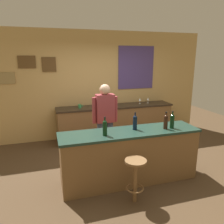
# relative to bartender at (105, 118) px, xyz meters

# --- Properties ---
(ground_plane) EXTENTS (10.00, 10.00, 0.00)m
(ground_plane) POSITION_rel_bartender_xyz_m (0.21, -0.44, -0.94)
(ground_plane) COLOR #4C3823
(back_wall) EXTENTS (6.00, 0.09, 2.80)m
(back_wall) POSITION_rel_bartender_xyz_m (0.22, 1.59, 0.48)
(back_wall) COLOR tan
(back_wall) RESTS_ON ground_plane
(bar_counter) EXTENTS (2.40, 0.60, 0.92)m
(bar_counter) POSITION_rel_bartender_xyz_m (0.21, -0.84, -0.47)
(bar_counter) COLOR brown
(bar_counter) RESTS_ON ground_plane
(side_counter) EXTENTS (3.07, 0.56, 0.90)m
(side_counter) POSITION_rel_bartender_xyz_m (0.61, 1.21, -0.48)
(side_counter) COLOR brown
(side_counter) RESTS_ON ground_plane
(bartender) EXTENTS (0.52, 0.21, 1.62)m
(bartender) POSITION_rel_bartender_xyz_m (0.00, 0.00, 0.00)
(bartender) COLOR #384766
(bartender) RESTS_ON ground_plane
(bar_stool) EXTENTS (0.32, 0.32, 0.68)m
(bar_stool) POSITION_rel_bartender_xyz_m (0.07, -1.42, -0.48)
(bar_stool) COLOR brown
(bar_stool) RESTS_ON ground_plane
(wine_bottle_a) EXTENTS (0.07, 0.07, 0.31)m
(wine_bottle_a) POSITION_rel_bartender_xyz_m (-0.25, -0.92, 0.12)
(wine_bottle_a) COLOR black
(wine_bottle_a) RESTS_ON bar_counter
(wine_bottle_b) EXTENTS (0.07, 0.07, 0.31)m
(wine_bottle_b) POSITION_rel_bartender_xyz_m (0.32, -0.79, 0.12)
(wine_bottle_b) COLOR black
(wine_bottle_b) RESTS_ON bar_counter
(wine_bottle_c) EXTENTS (0.07, 0.07, 0.31)m
(wine_bottle_c) POSITION_rel_bartender_xyz_m (0.84, -0.91, 0.12)
(wine_bottle_c) COLOR black
(wine_bottle_c) RESTS_ON bar_counter
(wine_bottle_d) EXTENTS (0.07, 0.07, 0.31)m
(wine_bottle_d) POSITION_rel_bartender_xyz_m (0.96, -0.91, 0.12)
(wine_bottle_d) COLOR black
(wine_bottle_d) RESTS_ON bar_counter
(wine_glass_a) EXTENTS (0.07, 0.07, 0.16)m
(wine_glass_a) POSITION_rel_bartender_xyz_m (0.14, 1.26, 0.07)
(wine_glass_a) COLOR silver
(wine_glass_a) RESTS_ON side_counter
(wine_glass_b) EXTENTS (0.07, 0.07, 0.16)m
(wine_glass_b) POSITION_rel_bartender_xyz_m (0.65, 1.28, 0.07)
(wine_glass_b) COLOR silver
(wine_glass_b) RESTS_ON side_counter
(wine_glass_c) EXTENTS (0.07, 0.07, 0.16)m
(wine_glass_c) POSITION_rel_bartender_xyz_m (1.32, 1.26, 0.07)
(wine_glass_c) COLOR silver
(wine_glass_c) RESTS_ON side_counter
(wine_glass_d) EXTENTS (0.07, 0.07, 0.16)m
(wine_glass_d) POSITION_rel_bartender_xyz_m (1.57, 1.27, 0.07)
(wine_glass_d) COLOR silver
(wine_glass_d) RESTS_ON side_counter
(coffee_mug) EXTENTS (0.12, 0.08, 0.09)m
(coffee_mug) POSITION_rel_bartender_xyz_m (-0.32, 1.21, 0.01)
(coffee_mug) COLOR #338C4C
(coffee_mug) RESTS_ON side_counter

